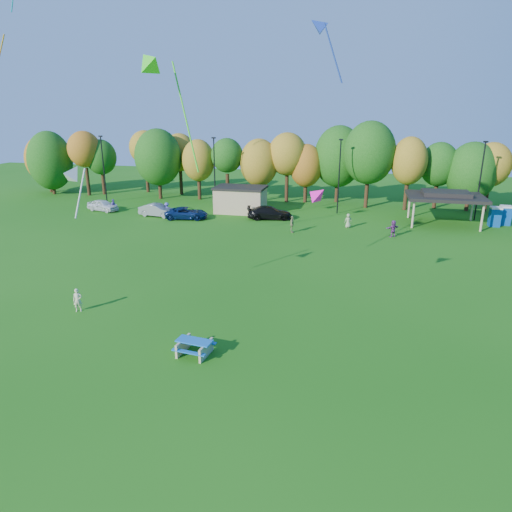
% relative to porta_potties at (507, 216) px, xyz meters
% --- Properties ---
extents(ground, '(160.00, 160.00, 0.00)m').
position_rel_porta_potties_xyz_m(ground, '(-20.75, -37.67, -1.10)').
color(ground, '#19600F').
rests_on(ground, ground).
extents(tree_line, '(93.57, 10.55, 11.15)m').
position_rel_porta_potties_xyz_m(tree_line, '(-21.78, 7.85, 4.82)').
color(tree_line, black).
rests_on(tree_line, ground).
extents(lamp_posts, '(64.50, 0.25, 9.09)m').
position_rel_porta_potties_xyz_m(lamp_posts, '(-18.75, 2.33, 3.80)').
color(lamp_posts, black).
rests_on(lamp_posts, ground).
extents(utility_building, '(6.30, 4.30, 3.25)m').
position_rel_porta_potties_xyz_m(utility_building, '(-30.75, 0.33, 0.54)').
color(utility_building, tan).
rests_on(utility_building, ground).
extents(pavilion, '(8.20, 6.20, 3.77)m').
position_rel_porta_potties_xyz_m(pavilion, '(-6.75, -0.67, 2.13)').
color(pavilion, tan).
rests_on(pavilion, ground).
extents(porta_potties, '(3.75, 2.12, 2.18)m').
position_rel_porta_potties_xyz_m(porta_potties, '(0.00, 0.00, 0.00)').
color(porta_potties, '#0B4492').
rests_on(porta_potties, ground).
extents(picnic_table, '(2.08, 1.79, 0.82)m').
position_rel_porta_potties_xyz_m(picnic_table, '(-24.03, -34.35, -0.62)').
color(picnic_table, tan).
rests_on(picnic_table, ground).
extents(kite_flyer, '(0.67, 0.57, 1.54)m').
position_rel_porta_potties_xyz_m(kite_flyer, '(-33.26, -30.91, -0.33)').
color(kite_flyer, beige).
rests_on(kite_flyer, ground).
extents(car_a, '(4.55, 2.69, 1.45)m').
position_rel_porta_potties_xyz_m(car_a, '(-48.15, -3.02, -0.37)').
color(car_a, white).
rests_on(car_a, ground).
extents(car_b, '(4.83, 2.29, 1.53)m').
position_rel_porta_potties_xyz_m(car_b, '(-39.93, -4.35, -0.33)').
color(car_b, gray).
rests_on(car_b, ground).
extents(car_c, '(5.36, 3.17, 1.40)m').
position_rel_porta_potties_xyz_m(car_c, '(-36.05, -4.78, -0.40)').
color(car_c, navy).
rests_on(car_c, ground).
extents(car_d, '(5.62, 3.20, 1.53)m').
position_rel_porta_potties_xyz_m(car_d, '(-26.40, -2.64, -0.33)').
color(car_d, black).
rests_on(car_d, ground).
extents(far_person_1, '(0.95, 0.90, 1.54)m').
position_rel_porta_potties_xyz_m(far_person_1, '(-46.68, -2.86, -0.33)').
color(far_person_1, '#6150B2').
rests_on(far_person_1, ground).
extents(far_person_2, '(1.57, 1.40, 1.73)m').
position_rel_porta_potties_xyz_m(far_person_2, '(-12.54, -7.51, -0.23)').
color(far_person_2, '#7F3683').
rests_on(far_person_2, ground).
extents(far_person_3, '(1.13, 0.72, 1.67)m').
position_rel_porta_potties_xyz_m(far_person_3, '(-38.91, -3.92, -0.26)').
color(far_person_3, '#5452B5').
rests_on(far_person_3, ground).
extents(far_person_4, '(0.53, 1.09, 1.79)m').
position_rel_porta_potties_xyz_m(far_person_4, '(-22.86, -8.21, -0.20)').
color(far_person_4, '#868D56').
rests_on(far_person_4, ground).
extents(far_person_5, '(0.87, 0.68, 1.58)m').
position_rel_porta_potties_xyz_m(far_person_5, '(-17.15, -4.75, -0.31)').
color(far_person_5, '#95A370').
rests_on(far_person_5, ground).
extents(kite_2, '(1.61, 1.48, 1.31)m').
position_rel_porta_potties_xyz_m(kite_2, '(-18.31, -28.49, 6.74)').
color(kite_2, '#FB0DA4').
extents(kite_4, '(1.36, 2.17, 3.43)m').
position_rel_porta_potties_xyz_m(kite_4, '(-31.79, -31.82, 7.96)').
color(kite_4, silver).
extents(kite_11, '(2.75, 1.32, 4.46)m').
position_rel_porta_potties_xyz_m(kite_11, '(-19.61, -20.65, 16.72)').
color(kite_11, navy).
extents(kite_15, '(3.92, 3.14, 7.42)m').
position_rel_porta_potties_xyz_m(kite_15, '(-28.61, -27.94, 13.97)').
color(kite_15, '#38DA1D').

